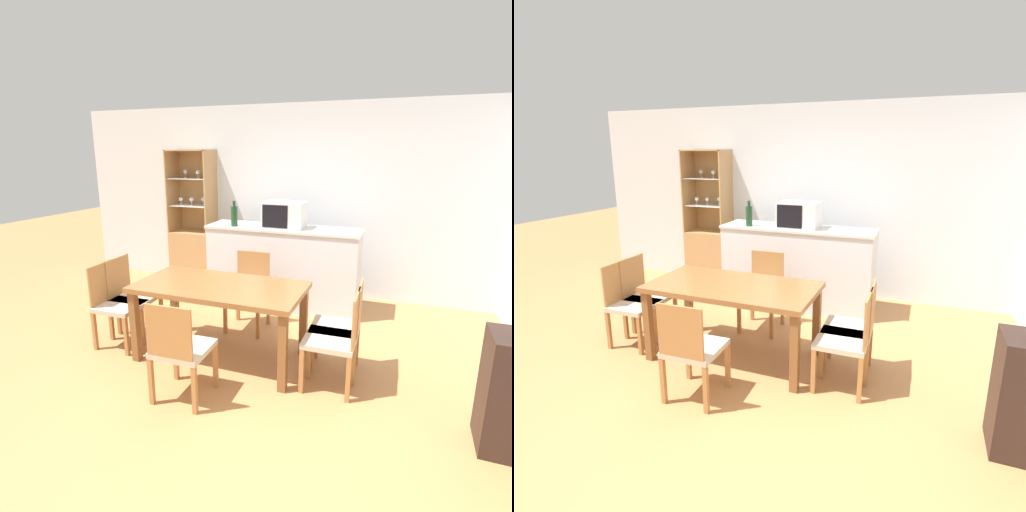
{
  "view_description": "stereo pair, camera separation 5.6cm",
  "coord_description": "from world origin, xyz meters",
  "views": [
    {
      "loc": [
        1.4,
        -2.71,
        1.92
      ],
      "look_at": [
        -0.08,
        1.2,
        0.83
      ],
      "focal_mm": 28.0,
      "sensor_mm": 36.0,
      "label": 1
    },
    {
      "loc": [
        1.45,
        -2.69,
        1.92
      ],
      "look_at": [
        -0.08,
        1.2,
        0.83
      ],
      "focal_mm": 28.0,
      "sensor_mm": 36.0,
      "label": 2
    }
  ],
  "objects": [
    {
      "name": "kitchen_counter",
      "position": [
        -0.0,
        1.95,
        0.51
      ],
      "size": [
        1.92,
        0.54,
        1.03
      ],
      "color": "silver",
      "rests_on": "ground_plane"
    },
    {
      "name": "dining_table",
      "position": [
        -0.15,
        0.45,
        0.64
      ],
      "size": [
        1.56,
        0.8,
        0.73
      ],
      "color": "brown",
      "rests_on": "ground_plane"
    },
    {
      "name": "ground_plane",
      "position": [
        0.0,
        0.0,
        0.0
      ],
      "size": [
        18.0,
        18.0,
        0.0
      ],
      "primitive_type": "plane",
      "color": "#B27A47"
    },
    {
      "name": "dining_chair_side_right_far",
      "position": [
        0.95,
        0.57,
        0.43
      ],
      "size": [
        0.43,
        0.43,
        0.85
      ],
      "rotation": [
        0.0,
        0.0,
        1.6
      ],
      "color": "#C1B299",
      "rests_on": "ground_plane"
    },
    {
      "name": "wine_bottle",
      "position": [
        -0.59,
        1.8,
        1.16
      ],
      "size": [
        0.08,
        0.08,
        0.32
      ],
      "color": "#193D23",
      "rests_on": "kitchen_counter"
    },
    {
      "name": "dining_chair_head_far",
      "position": [
        -0.15,
        1.18,
        0.43
      ],
      "size": [
        0.43,
        0.43,
        0.85
      ],
      "rotation": [
        0.0,
        0.0,
        3.17
      ],
      "color": "#C1B299",
      "rests_on": "ground_plane"
    },
    {
      "name": "microwave",
      "position": [
        0.02,
        1.93,
        1.18
      ],
      "size": [
        0.49,
        0.34,
        0.31
      ],
      "color": "silver",
      "rests_on": "kitchen_counter"
    },
    {
      "name": "wall_back",
      "position": [
        0.0,
        2.63,
        1.27
      ],
      "size": [
        6.8,
        0.06,
        2.55
      ],
      "color": "silver",
      "rests_on": "ground_plane"
    },
    {
      "name": "dining_chair_side_right_near",
      "position": [
        0.95,
        0.33,
        0.43
      ],
      "size": [
        0.42,
        0.42,
        0.85
      ],
      "rotation": [
        0.0,
        0.0,
        1.58
      ],
      "color": "#C1B299",
      "rests_on": "ground_plane"
    },
    {
      "name": "dining_chair_side_left_far",
      "position": [
        -1.26,
        0.57,
        0.43
      ],
      "size": [
        0.43,
        0.43,
        0.85
      ],
      "rotation": [
        0.0,
        0.0,
        -1.52
      ],
      "color": "#C1B299",
      "rests_on": "ground_plane"
    },
    {
      "name": "dining_chair_side_left_near",
      "position": [
        -1.26,
        0.33,
        0.43
      ],
      "size": [
        0.43,
        0.43,
        0.85
      ],
      "rotation": [
        0.0,
        0.0,
        -1.55
      ],
      "color": "#C1B299",
      "rests_on": "ground_plane"
    },
    {
      "name": "dining_chair_head_near",
      "position": [
        -0.15,
        -0.27,
        0.43
      ],
      "size": [
        0.43,
        0.43,
        0.85
      ],
      "rotation": [
        0.0,
        0.0,
        0.03
      ],
      "color": "#C1B299",
      "rests_on": "ground_plane"
    },
    {
      "name": "display_cabinet",
      "position": [
        -1.53,
        2.41,
        0.57
      ],
      "size": [
        0.64,
        0.4,
        1.96
      ],
      "color": "tan",
      "rests_on": "ground_plane"
    }
  ]
}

